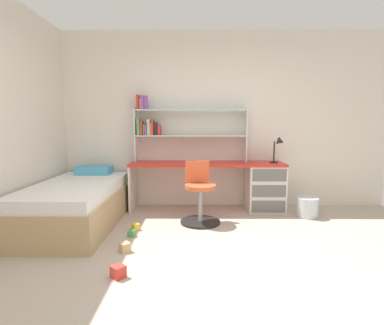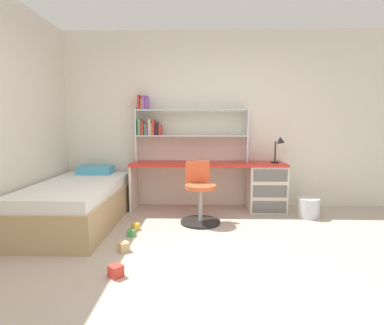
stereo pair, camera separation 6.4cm
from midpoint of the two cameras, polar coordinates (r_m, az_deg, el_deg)
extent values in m
cube|color=#B2A393|center=(2.81, 4.66, -20.23)|extent=(5.52, 5.63, 0.02)
cube|color=silver|center=(4.85, 2.82, 7.87)|extent=(5.52, 0.06, 2.70)
cube|color=red|center=(4.58, 2.42, -0.24)|extent=(2.29, 0.51, 0.04)
cube|color=silver|center=(4.75, 13.06, -4.57)|extent=(0.53, 0.48, 0.68)
cube|color=silver|center=(4.74, -11.41, -4.55)|extent=(0.03, 0.46, 0.68)
cube|color=#64625E|center=(4.56, 13.65, -7.97)|extent=(0.48, 0.01, 0.17)
cube|color=#64625E|center=(4.51, 13.73, -5.19)|extent=(0.48, 0.01, 0.17)
cube|color=#64625E|center=(4.47, 13.82, -2.34)|extent=(0.48, 0.01, 0.17)
cube|color=silver|center=(4.77, -10.78, 5.04)|extent=(0.02, 0.22, 0.81)
cube|color=silver|center=(4.73, 9.57, 5.05)|extent=(0.02, 0.22, 0.81)
cube|color=silver|center=(4.68, -0.64, 5.00)|extent=(1.65, 0.22, 0.02)
cube|color=silver|center=(4.68, -0.64, 9.70)|extent=(1.65, 0.22, 0.02)
cube|color=#4CA559|center=(4.75, -10.23, 6.48)|extent=(0.04, 0.19, 0.24)
cube|color=red|center=(4.75, -9.73, 6.31)|extent=(0.04, 0.17, 0.21)
cube|color=#4CA559|center=(4.74, -9.23, 6.07)|extent=(0.03, 0.12, 0.17)
cube|color=purple|center=(4.74, -8.84, 5.99)|extent=(0.02, 0.17, 0.15)
cube|color=beige|center=(4.73, -8.39, 6.49)|extent=(0.04, 0.14, 0.23)
cube|color=gold|center=(4.72, -7.98, 6.16)|extent=(0.02, 0.14, 0.18)
cube|color=red|center=(4.72, -7.64, 6.47)|extent=(0.03, 0.20, 0.23)
cube|color=#26262D|center=(4.71, -7.09, 6.28)|extent=(0.04, 0.15, 0.20)
cube|color=red|center=(4.71, -6.47, 6.01)|extent=(0.04, 0.13, 0.15)
cube|color=red|center=(4.77, -10.36, 10.95)|extent=(0.03, 0.19, 0.21)
cube|color=yellow|center=(4.76, -9.91, 10.61)|extent=(0.03, 0.13, 0.15)
cube|color=purple|center=(4.75, -9.47, 10.89)|extent=(0.04, 0.20, 0.20)
cube|color=purple|center=(4.75, -8.95, 10.93)|extent=(0.04, 0.14, 0.20)
cylinder|color=black|center=(4.70, 14.57, 0.07)|extent=(0.12, 0.12, 0.02)
cylinder|color=black|center=(4.68, 14.63, 1.99)|extent=(0.02, 0.02, 0.30)
cone|color=black|center=(4.64, 15.80, 3.77)|extent=(0.12, 0.11, 0.13)
cylinder|color=black|center=(4.09, 1.10, -10.97)|extent=(0.52, 0.52, 0.03)
cylinder|color=#A5A8AD|center=(4.03, 1.10, -8.07)|extent=(0.05, 0.05, 0.46)
cylinder|color=#D85933|center=(3.97, 1.11, -4.53)|extent=(0.40, 0.40, 0.05)
cube|color=#D85933|center=(4.11, 0.54, -1.65)|extent=(0.32, 0.11, 0.28)
cube|color=tan|center=(4.25, -21.04, -8.14)|extent=(1.01, 1.97, 0.40)
cube|color=white|center=(4.19, -21.20, -4.54)|extent=(0.95, 1.91, 0.14)
cube|color=#4CA5CC|center=(4.84, -18.08, -1.34)|extent=(0.50, 0.32, 0.12)
cylinder|color=silver|center=(4.60, 20.28, -7.80)|extent=(0.30, 0.30, 0.27)
cube|color=tan|center=(3.29, -12.94, -15.10)|extent=(0.13, 0.13, 0.09)
cube|color=gold|center=(3.89, -10.88, -11.67)|extent=(0.11, 0.11, 0.08)
cube|color=#479E51|center=(3.69, -11.69, -12.77)|extent=(0.08, 0.08, 0.07)
cube|color=red|center=(2.81, -14.22, -19.08)|extent=(0.14, 0.14, 0.10)
camera|label=1|loc=(0.03, -90.47, -0.06)|focal=28.70mm
camera|label=2|loc=(0.03, 89.53, 0.06)|focal=28.70mm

